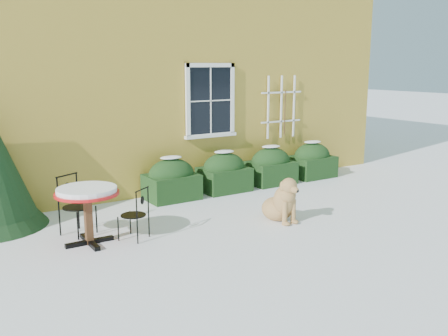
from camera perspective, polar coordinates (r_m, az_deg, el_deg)
ground at (r=8.56m, az=3.65°, el=-7.06°), size 80.00×80.00×0.00m
house at (r=14.36m, az=-13.43°, el=13.26°), size 12.40×8.40×6.40m
hedge_row at (r=11.39m, az=2.77°, el=-0.20°), size 4.95×0.80×0.91m
bistro_table at (r=7.96m, az=-15.37°, el=-3.23°), size 0.98×0.98×0.91m
patio_chair_near at (r=8.11m, az=-10.11°, el=-5.17°), size 0.52×0.52×0.85m
patio_chair_far at (r=8.57m, az=-16.62°, el=-4.06°), size 0.59×0.59×0.99m
dog at (r=8.97m, az=6.62°, el=-3.96°), size 0.57×0.95×0.85m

